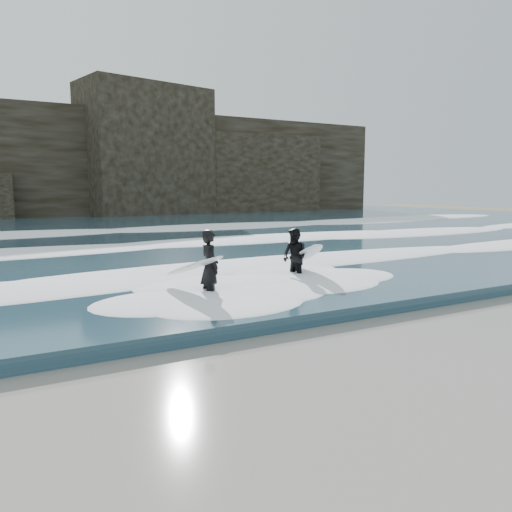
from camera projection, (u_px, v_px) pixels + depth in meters
name	position (u px, v px, depth m)	size (l,w,h in m)	color
ground	(424.00, 380.00, 7.25)	(120.00, 120.00, 0.00)	olive
sea	(77.00, 229.00, 32.36)	(90.00, 52.00, 0.30)	#234152
headland	(43.00, 164.00, 46.44)	(70.00, 9.00, 10.00)	black
foam_near	(192.00, 268.00, 15.00)	(60.00, 3.20, 0.20)	white
foam_mid	(130.00, 244.00, 21.06)	(60.00, 4.00, 0.24)	white
foam_far	(89.00, 229.00, 28.86)	(60.00, 4.80, 0.30)	white
surfer_left	(206.00, 267.00, 11.93)	(1.18, 2.24, 1.79)	black
surfer_right	(297.00, 256.00, 14.29)	(1.37, 2.19, 1.63)	black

